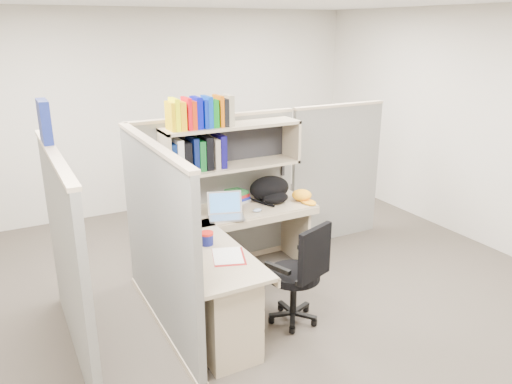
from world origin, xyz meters
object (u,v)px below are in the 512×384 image
laptop (226,206)px  backpack (272,190)px  snack_canister (207,238)px  task_chair (297,289)px  desk (229,283)px

laptop → backpack: size_ratio=0.76×
backpack → snack_canister: size_ratio=3.87×
backpack → task_chair: size_ratio=0.46×
laptop → backpack: backpack is taller
laptop → snack_canister: (-0.40, -0.47, -0.06)m
laptop → backpack: (0.62, 0.21, 0.01)m
desk → task_chair: size_ratio=1.85×
snack_canister → task_chair: task_chair is taller
laptop → backpack: bearing=36.3°
backpack → snack_canister: (-1.02, -0.68, -0.07)m
desk → snack_canister: (-0.10, 0.20, 0.35)m
laptop → snack_canister: size_ratio=2.95×
desk → laptop: laptop is taller
backpack → task_chair: backpack is taller
laptop → desk: bearing=-95.8°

